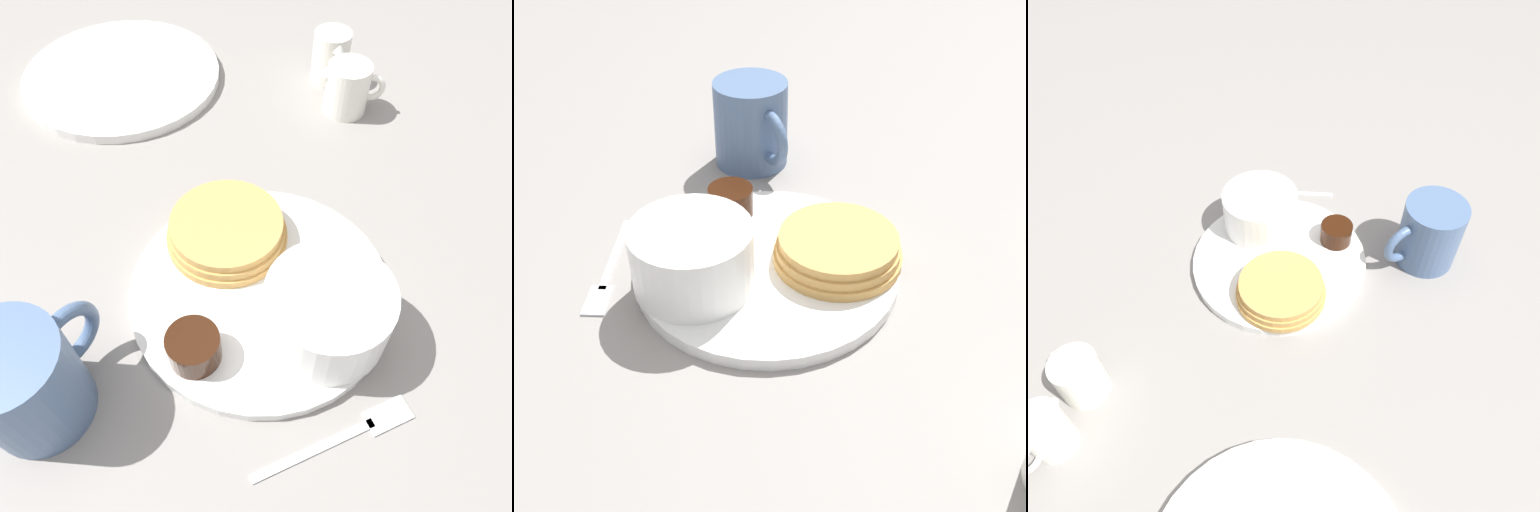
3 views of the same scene
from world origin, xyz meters
The scene contains 10 objects.
ground_plane centered at (0.00, 0.00, 0.00)m, with size 4.00×4.00×0.00m, color gray.
plate centered at (0.00, 0.00, 0.01)m, with size 0.24×0.24×0.01m.
pancake_stack centered at (0.02, 0.06, 0.03)m, with size 0.12×0.12×0.03m.
bowl centered at (0.00, -0.07, 0.04)m, with size 0.10×0.10×0.06m.
syrup_cup centered at (-0.09, 0.00, 0.03)m, with size 0.04×0.04×0.03m.
butter_ramekin centered at (-0.02, -0.08, 0.03)m, with size 0.04×0.04×0.04m.
coffee_mug centered at (-0.19, 0.07, 0.05)m, with size 0.12×0.08×0.10m.
creamer_pitcher_near centered at (0.28, 0.09, 0.03)m, with size 0.05×0.07×0.06m.
creamer_pitcher_far centered at (0.32, 0.14, 0.03)m, with size 0.05×0.06×0.07m.
fork centered at (-0.05, -0.13, 0.00)m, with size 0.13×0.07×0.00m.
Camera 3 is at (0.17, 0.41, 0.53)m, focal length 35.00 mm.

